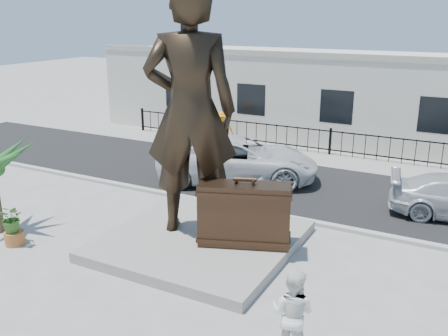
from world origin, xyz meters
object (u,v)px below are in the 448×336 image
object	(u,v)px
statue	(190,111)
suitcase	(244,214)
car_white	(238,159)
tourist	(293,313)

from	to	relation	value
statue	suitcase	bearing A→B (deg)	148.28
suitcase	car_white	size ratio (longest dim) A/B	0.39
suitcase	tourist	size ratio (longest dim) A/B	1.36
statue	car_white	size ratio (longest dim) A/B	1.12
suitcase	tourist	world-z (taller)	suitcase
car_white	tourist	bearing A→B (deg)	-171.76
tourist	car_white	world-z (taller)	tourist
statue	suitcase	size ratio (longest dim) A/B	2.85
statue	car_white	world-z (taller)	statue
suitcase	car_white	bearing A→B (deg)	97.71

